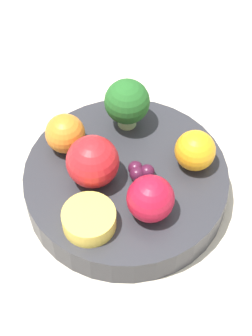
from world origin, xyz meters
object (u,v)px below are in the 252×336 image
Objects in this scene: orange_front at (195,151)px; orange_back at (67,132)px; grape_cluster at (139,172)px; apple_green at (93,162)px; apple_red at (151,199)px; bowl at (126,184)px; broccoli at (127,103)px; small_cup at (90,220)px.

orange_back is (0.05, -0.14, -0.00)m from orange_front.
orange_back is 0.09m from grape_cluster.
orange_front is at bearing 129.93° from apple_green.
orange_back is (-0.03, -0.13, -0.00)m from apple_red.
apple_green is at bearing -96.67° from apple_red.
orange_front reaches higher than bowl.
apple_red is (0.10, 0.08, -0.01)m from broccoli.
broccoli is at bearing -165.53° from small_cup.
broccoli is at bearing -139.39° from apple_red.
apple_red is 0.89× the size of small_cup.
orange_front is (-0.07, 0.09, -0.01)m from apple_green.
apple_green is 0.06m from orange_back.
grape_cluster is at bearing 39.58° from broccoli.
bowl is 5.07× the size of orange_back.
apple_green is (-0.01, -0.07, 0.00)m from apple_red.
apple_red is (0.03, 0.05, 0.04)m from bowl.
apple_green reaches higher than small_cup.
apple_green is (0.09, 0.01, -0.01)m from broccoli.
bowl is 7.64× the size of grape_cluster.
apple_green reaches higher than apple_red.
apple_green is 1.27× the size of orange_back.
apple_green is 0.05m from grape_cluster.
orange_back is at bearing -71.24° from orange_front.
apple_green reaches higher than orange_front.
grape_cluster is at bearing -137.67° from apple_red.
orange_front is 1.52× the size of grape_cluster.
bowl is 0.09m from orange_front.
orange_front is 0.81× the size of small_cup.
orange_front is at bearing 108.76° from orange_back.
orange_front reaches higher than grape_cluster.
small_cup is at bearing 0.67° from bowl.
orange_back is (-0.00, -0.08, 0.04)m from bowl.
apple_green reaches higher than grape_cluster.
broccoli reaches higher than orange_front.
apple_red is 0.07m from small_cup.
broccoli reaches higher than apple_green.
grape_cluster is (0.06, 0.05, -0.03)m from broccoli.
small_cup is (0.08, 0.00, 0.03)m from bowl.
orange_front is (-0.05, 0.06, 0.04)m from bowl.
orange_back is at bearing -89.77° from grape_cluster.
broccoli is 1.14× the size of small_cup.
orange_back reaches higher than grape_cluster.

